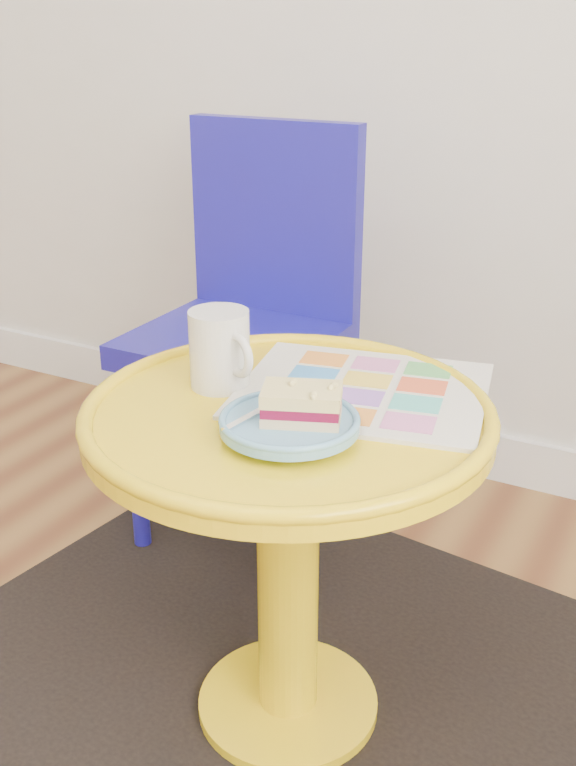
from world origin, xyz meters
The scene contains 8 objects.
rug centered at (0.70, 1.08, 0.00)m, with size 1.30×1.10×0.01m, color black.
side_table centered at (0.70, 1.08, 0.39)m, with size 0.57×0.57×0.54m.
chair centered at (0.36, 1.57, 0.50)m, with size 0.38×0.38×0.86m.
newspaper centered at (0.77, 1.18, 0.55)m, with size 0.35×0.30×0.01m, color silver.
mug centered at (0.58, 1.10, 0.61)m, with size 0.12×0.09×0.12m.
plate centered at (0.75, 1.00, 0.56)m, with size 0.18×0.18×0.02m.
cake_slice centered at (0.76, 1.01, 0.59)m, with size 0.12×0.10×0.04m.
fork centered at (0.70, 1.01, 0.57)m, with size 0.04×0.14×0.00m.
Camera 1 is at (1.21, 0.13, 1.05)m, focal length 40.00 mm.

